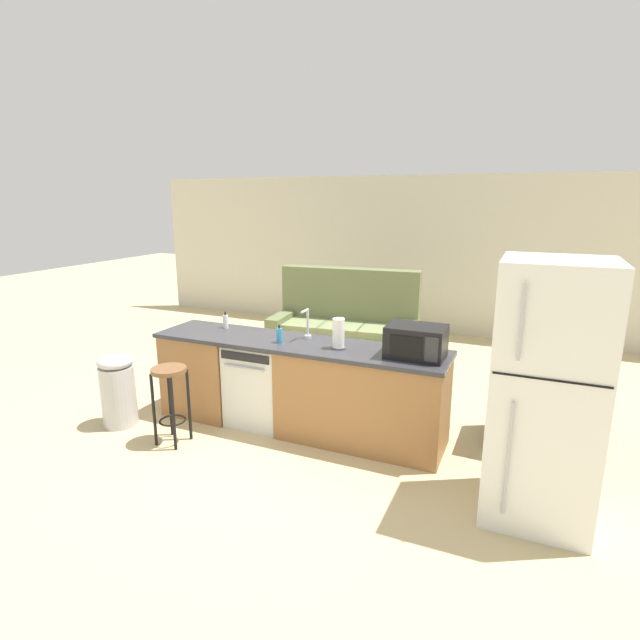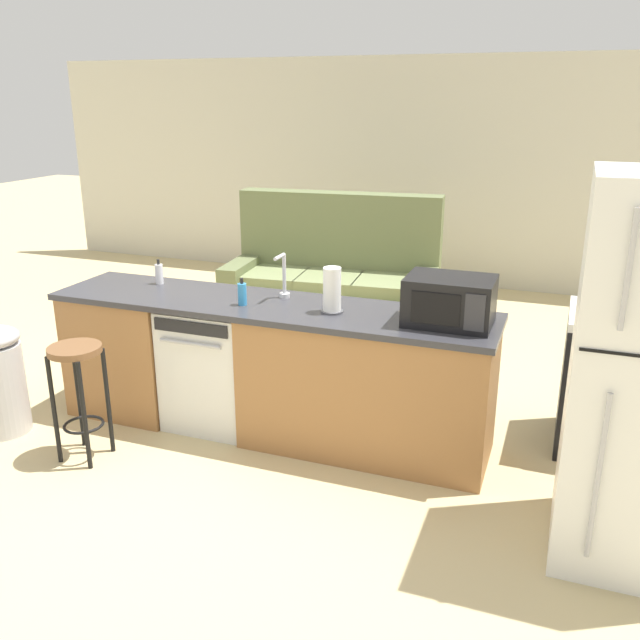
{
  "view_description": "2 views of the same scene",
  "coord_description": "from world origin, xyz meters",
  "px_view_note": "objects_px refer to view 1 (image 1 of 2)",
  "views": [
    {
      "loc": [
        2.2,
        -4.13,
        2.26
      ],
      "look_at": [
        0.36,
        0.09,
        1.12
      ],
      "focal_mm": 28.0,
      "sensor_mm": 36.0,
      "label": 1
    },
    {
      "loc": [
        1.92,
        -3.77,
        2.17
      ],
      "look_at": [
        0.48,
        0.07,
        0.8
      ],
      "focal_mm": 38.0,
      "sensor_mm": 36.0,
      "label": 2
    }
  ],
  "objects_px": {
    "couch": "(345,331)",
    "dishwasher": "(261,382)",
    "refrigerator": "(546,394)",
    "paper_towel_roll": "(338,334)",
    "stove_range": "(540,401)",
    "trash_bin": "(118,389)",
    "kettle": "(567,343)",
    "bar_stool": "(170,389)",
    "soap_bottle": "(279,335)",
    "dish_soap_bottle": "(226,321)",
    "microwave": "(416,341)"
  },
  "relations": [
    {
      "from": "dishwasher",
      "to": "stove_range",
      "type": "bearing_deg",
      "value": 11.91
    },
    {
      "from": "microwave",
      "to": "stove_range",
      "type": "bearing_deg",
      "value": 27.87
    },
    {
      "from": "stove_range",
      "to": "paper_towel_roll",
      "type": "distance_m",
      "value": 1.93
    },
    {
      "from": "paper_towel_roll",
      "to": "soap_bottle",
      "type": "relative_size",
      "value": 1.6
    },
    {
      "from": "dish_soap_bottle",
      "to": "couch",
      "type": "distance_m",
      "value": 2.26
    },
    {
      "from": "stove_range",
      "to": "bar_stool",
      "type": "distance_m",
      "value": 3.39
    },
    {
      "from": "dishwasher",
      "to": "couch",
      "type": "distance_m",
      "value": 2.28
    },
    {
      "from": "dishwasher",
      "to": "paper_towel_roll",
      "type": "xyz_separation_m",
      "value": [
        0.85,
        -0.03,
        0.62
      ]
    },
    {
      "from": "bar_stool",
      "to": "couch",
      "type": "bearing_deg",
      "value": 78.96
    },
    {
      "from": "stove_range",
      "to": "refrigerator",
      "type": "distance_m",
      "value": 1.2
    },
    {
      "from": "trash_bin",
      "to": "kettle",
      "type": "bearing_deg",
      "value": 18.11
    },
    {
      "from": "paper_towel_roll",
      "to": "couch",
      "type": "relative_size",
      "value": 0.14
    },
    {
      "from": "paper_towel_roll",
      "to": "kettle",
      "type": "bearing_deg",
      "value": 20.31
    },
    {
      "from": "soap_bottle",
      "to": "dish_soap_bottle",
      "type": "height_order",
      "value": "same"
    },
    {
      "from": "kettle",
      "to": "dishwasher",
      "type": "bearing_deg",
      "value": -166.22
    },
    {
      "from": "stove_range",
      "to": "trash_bin",
      "type": "height_order",
      "value": "stove_range"
    },
    {
      "from": "paper_towel_roll",
      "to": "dishwasher",
      "type": "bearing_deg",
      "value": 177.9
    },
    {
      "from": "trash_bin",
      "to": "microwave",
      "type": "bearing_deg",
      "value": 12.78
    },
    {
      "from": "soap_bottle",
      "to": "couch",
      "type": "height_order",
      "value": "couch"
    },
    {
      "from": "couch",
      "to": "dishwasher",
      "type": "bearing_deg",
      "value": -91.31
    },
    {
      "from": "microwave",
      "to": "bar_stool",
      "type": "relative_size",
      "value": 0.68
    },
    {
      "from": "bar_stool",
      "to": "trash_bin",
      "type": "bearing_deg",
      "value": 173.12
    },
    {
      "from": "trash_bin",
      "to": "couch",
      "type": "distance_m",
      "value": 3.21
    },
    {
      "from": "refrigerator",
      "to": "paper_towel_roll",
      "type": "relative_size",
      "value": 6.62
    },
    {
      "from": "paper_towel_roll",
      "to": "soap_bottle",
      "type": "height_order",
      "value": "paper_towel_roll"
    },
    {
      "from": "microwave",
      "to": "soap_bottle",
      "type": "bearing_deg",
      "value": -176.23
    },
    {
      "from": "refrigerator",
      "to": "trash_bin",
      "type": "xyz_separation_m",
      "value": [
        -3.88,
        -0.1,
        -0.56
      ]
    },
    {
      "from": "dish_soap_bottle",
      "to": "bar_stool",
      "type": "height_order",
      "value": "dish_soap_bottle"
    },
    {
      "from": "dishwasher",
      "to": "trash_bin",
      "type": "distance_m",
      "value": 1.43
    },
    {
      "from": "dishwasher",
      "to": "trash_bin",
      "type": "height_order",
      "value": "dishwasher"
    },
    {
      "from": "stove_range",
      "to": "bar_stool",
      "type": "height_order",
      "value": "stove_range"
    },
    {
      "from": "dishwasher",
      "to": "refrigerator",
      "type": "xyz_separation_m",
      "value": [
        2.6,
        -0.55,
        0.51
      ]
    },
    {
      "from": "dishwasher",
      "to": "trash_bin",
      "type": "xyz_separation_m",
      "value": [
        -1.28,
        -0.65,
        -0.04
      ]
    },
    {
      "from": "dishwasher",
      "to": "couch",
      "type": "xyz_separation_m",
      "value": [
        0.05,
        2.28,
        -0.03
      ]
    },
    {
      "from": "stove_range",
      "to": "couch",
      "type": "xyz_separation_m",
      "value": [
        -2.55,
        1.73,
        -0.06
      ]
    },
    {
      "from": "bar_stool",
      "to": "paper_towel_roll",
      "type": "bearing_deg",
      "value": 26.93
    },
    {
      "from": "dish_soap_bottle",
      "to": "bar_stool",
      "type": "relative_size",
      "value": 0.24
    },
    {
      "from": "couch",
      "to": "kettle",
      "type": "bearing_deg",
      "value": -30.52
    },
    {
      "from": "trash_bin",
      "to": "bar_stool",
      "type": "bearing_deg",
      "value": -6.88
    },
    {
      "from": "soap_bottle",
      "to": "kettle",
      "type": "height_order",
      "value": "kettle"
    },
    {
      "from": "paper_towel_roll",
      "to": "bar_stool",
      "type": "relative_size",
      "value": 0.38
    },
    {
      "from": "microwave",
      "to": "paper_towel_roll",
      "type": "distance_m",
      "value": 0.71
    },
    {
      "from": "paper_towel_roll",
      "to": "dish_soap_bottle",
      "type": "distance_m",
      "value": 1.38
    },
    {
      "from": "stove_range",
      "to": "paper_towel_roll",
      "type": "xyz_separation_m",
      "value": [
        -1.75,
        -0.58,
        0.59
      ]
    },
    {
      "from": "refrigerator",
      "to": "soap_bottle",
      "type": "relative_size",
      "value": 10.61
    },
    {
      "from": "kettle",
      "to": "soap_bottle",
      "type": "bearing_deg",
      "value": -162.99
    },
    {
      "from": "stove_range",
      "to": "bar_stool",
      "type": "bearing_deg",
      "value": -157.74
    },
    {
      "from": "bar_stool",
      "to": "refrigerator",
      "type": "bearing_deg",
      "value": 3.39
    },
    {
      "from": "microwave",
      "to": "paper_towel_roll",
      "type": "xyz_separation_m",
      "value": [
        -0.71,
        -0.03,
        -0.0
      ]
    },
    {
      "from": "microwave",
      "to": "trash_bin",
      "type": "distance_m",
      "value": 2.99
    }
  ]
}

